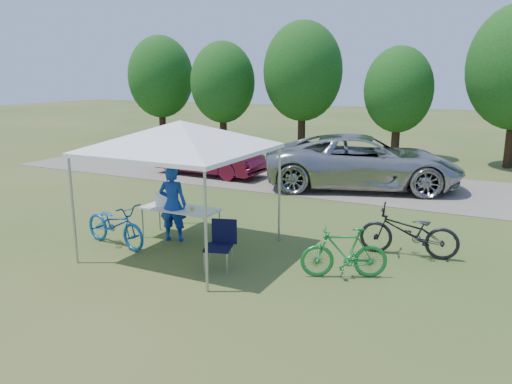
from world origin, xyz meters
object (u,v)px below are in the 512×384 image
folding_chair (221,240)px  minivan (363,161)px  folding_table (180,210)px  bike_dark (409,232)px  sedan (209,157)px  bike_green (344,253)px  bike_blue (115,224)px  cyclist (173,204)px  cooler (166,199)px

folding_chair → minivan: size_ratio=0.15×
folding_table → bike_dark: (4.77, 1.14, -0.16)m
folding_table → sedan: size_ratio=0.42×
folding_table → bike_dark: bike_dark is taller
bike_green → sedan: (-7.19, 7.02, 0.23)m
bike_blue → minivan: size_ratio=0.29×
cyclist → folding_table: bearing=-133.0°
folding_chair → minivan: 8.08m
folding_chair → bike_green: folding_chair is taller
cooler → bike_green: (4.30, -0.50, -0.40)m
cooler → bike_blue: size_ratio=0.23×
bike_green → cooler: bearing=-121.8°
folding_chair → bike_dark: (3.05, 2.28, -0.05)m
folding_table → cyclist: 0.25m
cyclist → minivan: minivan is taller
bike_blue → bike_dark: bearing=-59.5°
cooler → minivan: bearing=68.8°
bike_blue → bike_green: (4.92, 0.50, -0.00)m
folding_table → bike_green: 3.96m
bike_green → bike_dark: size_ratio=0.81×
folding_chair → folding_table: bearing=129.1°
folding_table → folding_chair: size_ratio=1.84×
sedan → minivan: bearing=-83.4°
folding_table → bike_blue: 1.43m
folding_table → sedan: sedan is taller
bike_dark → cooler: bearing=-84.3°
cyclist → minivan: bearing=-125.1°
bike_blue → sedan: (-2.27, 7.52, 0.23)m
bike_blue → bike_green: 4.94m
sedan → cyclist: bearing=-152.1°
bike_dark → bike_blue: bearing=-76.3°
cyclist → bike_dark: (4.85, 1.30, -0.33)m
cooler → sedan: (-2.88, 6.52, -0.17)m
bike_dark → folding_chair: bearing=-60.0°
cyclist → bike_green: size_ratio=1.07×
cooler → bike_green: 4.35m
folding_table → folding_chair: folding_chair is taller
folding_table → cooler: (-0.39, 0.00, 0.20)m
folding_chair → cyclist: 2.06m
cooler → bike_dark: (5.16, 1.14, -0.36)m
folding_table → cyclist: bearing=-116.5°
cooler → bike_dark: size_ratio=0.21×
folding_table → bike_green: (3.92, -0.50, -0.20)m
bike_dark → minivan: bearing=-163.6°
folding_table → sedan: bearing=116.7°
bike_blue → sedan: 7.86m
folding_chair → bike_blue: 2.72m
folding_chair → cyclist: (-1.80, 0.97, 0.28)m
folding_table → cooler: bearing=180.0°
sedan → bike_green: bearing=-131.9°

